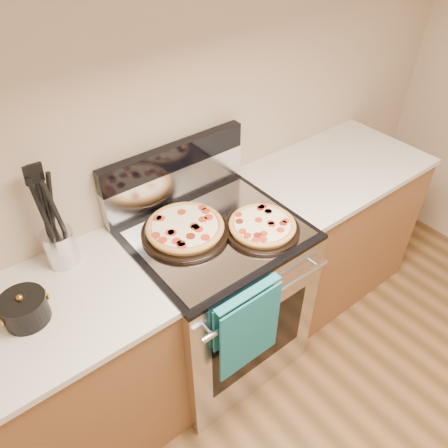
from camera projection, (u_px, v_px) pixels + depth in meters
wall_back at (166, 115)px, 1.92m from camera, size 4.00×0.00×4.00m
range_body at (216, 299)px, 2.28m from camera, size 0.76×0.68×0.90m
oven_window at (259, 341)px, 2.08m from camera, size 0.56×0.01×0.40m
cooktop at (215, 232)px, 1.98m from camera, size 0.76×0.68×0.02m
backsplash_lower at (176, 184)px, 2.11m from camera, size 0.76×0.06×0.18m
backsplash_upper at (174, 157)px, 2.01m from camera, size 0.76×0.06×0.12m
oven_handle at (269, 298)px, 1.83m from camera, size 0.70×0.03×0.03m
dish_towel at (247, 327)px, 1.84m from camera, size 0.32×0.05×0.42m
foil_sheet at (219, 233)px, 1.96m from camera, size 0.70×0.55×0.01m
cabinet_left at (50, 393)px, 1.89m from camera, size 1.00×0.62×0.88m
countertop_left at (19, 328)px, 1.59m from camera, size 1.02×0.64×0.03m
cabinet_right at (325, 230)px, 2.72m from camera, size 1.00×0.62×0.88m
countertop_right at (337, 168)px, 2.43m from camera, size 1.02×0.64×0.03m
pepperoni_pizza_back at (185, 229)px, 1.94m from camera, size 0.40×0.40×0.05m
pepperoni_pizza_front at (262, 226)px, 1.96m from camera, size 0.41×0.41×0.05m
utensil_crock at (61, 247)px, 1.79m from camera, size 0.17×0.17×0.16m
saucepan at (25, 310)px, 1.58m from camera, size 0.18×0.18×0.10m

